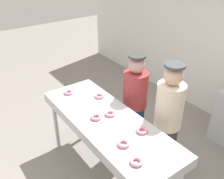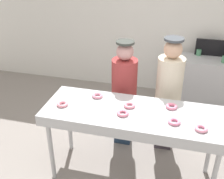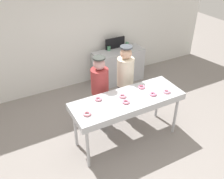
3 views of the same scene
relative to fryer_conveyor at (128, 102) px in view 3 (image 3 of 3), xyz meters
The scene contains 17 objects.
ground_plane 0.91m from the fryer_conveyor, ahead, with size 16.00×16.00×0.00m, color gray.
back_wall 2.59m from the fryer_conveyor, 90.00° to the left, with size 8.00×0.12×3.03m, color white.
fryer_conveyor is the anchor object (origin of this frame).
strawberry_donut_0 0.85m from the fryer_conveyor, behind, with size 0.13×0.13×0.04m, color pink.
strawberry_donut_1 0.55m from the fryer_conveyor, 157.25° to the left, with size 0.13×0.13×0.04m, color pink.
strawberry_donut_2 0.17m from the fryer_conveyor, 135.34° to the right, with size 0.13×0.13×0.04m, color pink.
strawberry_donut_3 0.47m from the fryer_conveyor, 23.50° to the left, with size 0.13×0.13×0.04m, color pink.
strawberry_donut_4 0.49m from the fryer_conveyor, 14.73° to the right, with size 0.13×0.13×0.04m, color pink.
strawberry_donut_5 0.14m from the fryer_conveyor, 127.40° to the left, with size 0.13×0.13×0.04m, color pink.
strawberry_donut_6 0.77m from the fryer_conveyor, 13.50° to the right, with size 0.13×0.13×0.04m, color pink.
worker_baker 0.70m from the fryer_conveyor, 110.89° to the left, with size 0.35×0.35×1.59m.
worker_assistant 0.77m from the fryer_conveyor, 62.90° to the left, with size 0.35×0.35×1.67m.
prep_counter 2.33m from the fryer_conveyor, 64.79° to the left, with size 1.36×0.50×0.90m, color #B7BABF.
paper_cup_0 2.36m from the fryer_conveyor, 71.03° to the left, with size 0.09×0.09×0.11m, color #4C8C66.
paper_cup_1 2.60m from the fryer_conveyor, 59.36° to the left, with size 0.09×0.09×0.11m, color #4C8C66.
paper_cup_2 2.31m from the fryer_conveyor, 59.45° to the left, with size 0.09×0.09×0.11m, color #4C8C66.
menu_display 2.47m from the fryer_conveyor, 66.77° to the left, with size 0.56×0.04×0.29m, color black.
Camera 3 is at (-1.98, -3.11, 3.55)m, focal length 39.58 mm.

